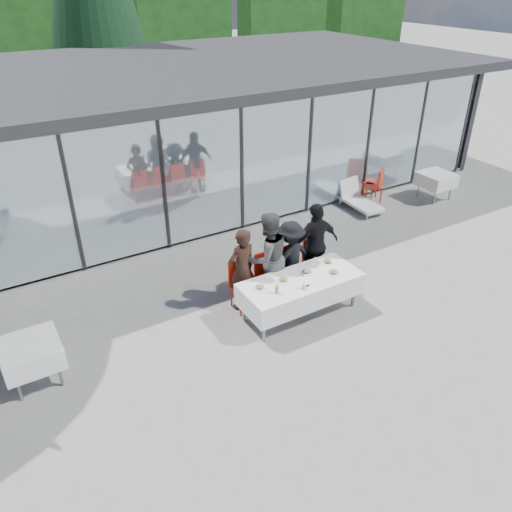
{
  "coord_description": "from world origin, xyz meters",
  "views": [
    {
      "loc": [
        -4.37,
        -5.68,
        5.64
      ],
      "look_at": [
        -0.26,
        1.2,
        1.0
      ],
      "focal_mm": 35.0,
      "sensor_mm": 36.0,
      "label": 1
    }
  ],
  "objects_px": {
    "diner_d": "(316,244)",
    "plate_extra": "(333,272)",
    "diner_chair_b": "(267,274)",
    "diner_chair_c": "(289,267)",
    "plate_d": "(327,262)",
    "juice_bottle": "(277,289)",
    "spare_chair_a": "(365,178)",
    "plate_a": "(260,287)",
    "plate_b": "(283,280)",
    "spare_table_right": "(436,180)",
    "plate_c": "(307,272)",
    "folded_eyeglasses": "(306,286)",
    "diner_chair_d": "(314,259)",
    "spare_table_left": "(31,353)",
    "dining_table": "(300,289)",
    "diner_a": "(242,269)",
    "diner_c": "(290,257)",
    "lounger": "(357,199)",
    "diner_b": "(268,258)",
    "diner_chair_a": "(242,282)",
    "spare_chair_b": "(376,184)"
  },
  "relations": [
    {
      "from": "diner_chair_b",
      "to": "diner_chair_d",
      "type": "bearing_deg",
      "value": 0.0
    },
    {
      "from": "diner_d",
      "to": "plate_a",
      "type": "distance_m",
      "value": 1.78
    },
    {
      "from": "plate_extra",
      "to": "spare_chair_a",
      "type": "bearing_deg",
      "value": 42.3
    },
    {
      "from": "folded_eyeglasses",
      "to": "spare_table_right",
      "type": "xyz_separation_m",
      "value": [
        6.43,
        2.74,
        -0.2
      ]
    },
    {
      "from": "diner_b",
      "to": "spare_table_right",
      "type": "relative_size",
      "value": 2.12
    },
    {
      "from": "folded_eyeglasses",
      "to": "plate_a",
      "type": "bearing_deg",
      "value": 153.3
    },
    {
      "from": "diner_chair_c",
      "to": "diner_chair_d",
      "type": "xyz_separation_m",
      "value": [
        0.61,
        0.0,
        0.0
      ]
    },
    {
      "from": "diner_d",
      "to": "diner_chair_b",
      "type": "bearing_deg",
      "value": 2.29
    },
    {
      "from": "plate_d",
      "to": "dining_table",
      "type": "bearing_deg",
      "value": -164.67
    },
    {
      "from": "diner_chair_c",
      "to": "plate_a",
      "type": "bearing_deg",
      "value": -149.21
    },
    {
      "from": "plate_b",
      "to": "plate_extra",
      "type": "distance_m",
      "value": 0.98
    },
    {
      "from": "plate_a",
      "to": "spare_table_right",
      "type": "bearing_deg",
      "value": 18.34
    },
    {
      "from": "diner_b",
      "to": "spare_chair_a",
      "type": "bearing_deg",
      "value": -151.51
    },
    {
      "from": "diner_d",
      "to": "juice_bottle",
      "type": "xyz_separation_m",
      "value": [
        -1.5,
        -0.89,
        -0.05
      ]
    },
    {
      "from": "diner_c",
      "to": "lounger",
      "type": "distance_m",
      "value": 4.55
    },
    {
      "from": "plate_extra",
      "to": "spare_chair_a",
      "type": "height_order",
      "value": "spare_chair_a"
    },
    {
      "from": "diner_c",
      "to": "spare_chair_b",
      "type": "bearing_deg",
      "value": -160.77
    },
    {
      "from": "dining_table",
      "to": "plate_a",
      "type": "bearing_deg",
      "value": 171.58
    },
    {
      "from": "diner_chair_a",
      "to": "spare_chair_a",
      "type": "bearing_deg",
      "value": 27.24
    },
    {
      "from": "spare_table_right",
      "to": "diner_chair_b",
      "type": "bearing_deg",
      "value": -165.24
    },
    {
      "from": "diner_b",
      "to": "plate_a",
      "type": "bearing_deg",
      "value": 47.07
    },
    {
      "from": "diner_chair_a",
      "to": "plate_d",
      "type": "bearing_deg",
      "value": -18.84
    },
    {
      "from": "diner_d",
      "to": "spare_chair_b",
      "type": "xyz_separation_m",
      "value": [
        3.87,
        2.4,
        -0.34
      ]
    },
    {
      "from": "diner_chair_d",
      "to": "spare_table_left",
      "type": "distance_m",
      "value": 5.43
    },
    {
      "from": "plate_a",
      "to": "spare_chair_a",
      "type": "bearing_deg",
      "value": 32.16
    },
    {
      "from": "spare_table_right",
      "to": "spare_chair_a",
      "type": "relative_size",
      "value": 0.88
    },
    {
      "from": "diner_chair_b",
      "to": "diner_chair_c",
      "type": "height_order",
      "value": "same"
    },
    {
      "from": "diner_d",
      "to": "plate_extra",
      "type": "bearing_deg",
      "value": 77.69
    },
    {
      "from": "plate_d",
      "to": "juice_bottle",
      "type": "bearing_deg",
      "value": -165.26
    },
    {
      "from": "diner_chair_a",
      "to": "spare_table_left",
      "type": "relative_size",
      "value": 1.13
    },
    {
      "from": "diner_d",
      "to": "plate_c",
      "type": "bearing_deg",
      "value": 46.76
    },
    {
      "from": "diner_c",
      "to": "plate_c",
      "type": "height_order",
      "value": "diner_c"
    },
    {
      "from": "diner_chair_b",
      "to": "plate_a",
      "type": "bearing_deg",
      "value": -130.81
    },
    {
      "from": "juice_bottle",
      "to": "spare_chair_b",
      "type": "height_order",
      "value": "spare_chair_b"
    },
    {
      "from": "plate_c",
      "to": "spare_table_right",
      "type": "height_order",
      "value": "plate_c"
    },
    {
      "from": "diner_a",
      "to": "spare_table_right",
      "type": "bearing_deg",
      "value": -174.8
    },
    {
      "from": "diner_c",
      "to": "spare_chair_a",
      "type": "bearing_deg",
      "value": -156.3
    },
    {
      "from": "diner_chair_c",
      "to": "spare_chair_b",
      "type": "xyz_separation_m",
      "value": [
        4.48,
        2.38,
        0.0
      ]
    },
    {
      "from": "plate_d",
      "to": "spare_table_left",
      "type": "relative_size",
      "value": 0.31
    },
    {
      "from": "plate_b",
      "to": "plate_extra",
      "type": "xyz_separation_m",
      "value": [
        0.95,
        -0.26,
        0.0
      ]
    },
    {
      "from": "plate_a",
      "to": "diner_chair_b",
      "type": "bearing_deg",
      "value": 49.19
    },
    {
      "from": "diner_chair_b",
      "to": "plate_b",
      "type": "xyz_separation_m",
      "value": [
        -0.06,
        -0.64,
        0.24
      ]
    },
    {
      "from": "plate_c",
      "to": "juice_bottle",
      "type": "height_order",
      "value": "juice_bottle"
    },
    {
      "from": "plate_a",
      "to": "plate_extra",
      "type": "height_order",
      "value": "same"
    },
    {
      "from": "spare_table_right",
      "to": "diner_b",
      "type": "bearing_deg",
      "value": -165.12
    },
    {
      "from": "spare_chair_b",
      "to": "diner_c",
      "type": "bearing_deg",
      "value": -151.86
    },
    {
      "from": "diner_b",
      "to": "spare_chair_b",
      "type": "bearing_deg",
      "value": -155.77
    },
    {
      "from": "diner_a",
      "to": "spare_chair_b",
      "type": "xyz_separation_m",
      "value": [
        5.55,
        2.4,
        -0.28
      ]
    },
    {
      "from": "diner_chair_c",
      "to": "spare_table_left",
      "type": "height_order",
      "value": "diner_chair_c"
    },
    {
      "from": "spare_table_right",
      "to": "spare_table_left",
      "type": "bearing_deg",
      "value": -170.34
    }
  ]
}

